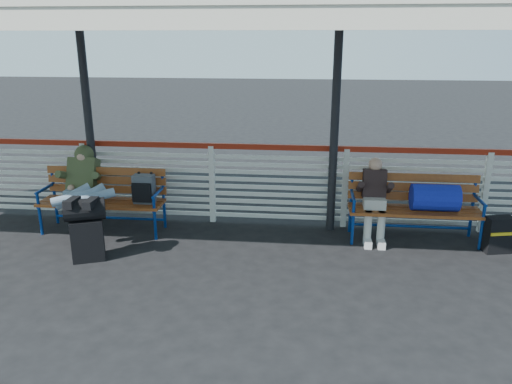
# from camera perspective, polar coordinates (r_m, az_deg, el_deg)

# --- Properties ---
(ground) EXTENTS (60.00, 60.00, 0.00)m
(ground) POSITION_cam_1_polar(r_m,az_deg,el_deg) (6.12, -8.30, -9.56)
(ground) COLOR black
(ground) RESTS_ON ground
(fence) EXTENTS (12.08, 0.08, 1.24)m
(fence) POSITION_cam_1_polar(r_m,az_deg,el_deg) (7.61, -5.04, 1.31)
(fence) COLOR silver
(fence) RESTS_ON ground
(canopy) EXTENTS (12.60, 3.60, 3.16)m
(canopy) POSITION_cam_1_polar(r_m,az_deg,el_deg) (6.32, -7.53, 19.82)
(canopy) COLOR silver
(canopy) RESTS_ON ground
(luggage_stack) EXTENTS (0.56, 0.44, 0.82)m
(luggage_stack) POSITION_cam_1_polar(r_m,az_deg,el_deg) (6.67, -18.81, -3.83)
(luggage_stack) COLOR black
(luggage_stack) RESTS_ON ground
(bench_left) EXTENTS (1.80, 0.56, 0.92)m
(bench_left) POSITION_cam_1_polar(r_m,az_deg,el_deg) (7.54, -15.98, -0.09)
(bench_left) COLOR #9C531E
(bench_left) RESTS_ON ground
(bench_right) EXTENTS (1.80, 0.56, 0.92)m
(bench_right) POSITION_cam_1_polar(r_m,az_deg,el_deg) (7.26, 18.79, -0.81)
(bench_right) COLOR #9C531E
(bench_right) RESTS_ON ground
(traveler_man) EXTENTS (0.93, 1.64, 0.77)m
(traveler_man) POSITION_cam_1_polar(r_m,az_deg,el_deg) (7.33, -19.27, 0.09)
(traveler_man) COLOR #7D90A8
(traveler_man) RESTS_ON ground
(companion_person) EXTENTS (0.32, 0.66, 1.15)m
(companion_person) POSITION_cam_1_polar(r_m,az_deg,el_deg) (7.14, 13.38, -0.73)
(companion_person) COLOR beige
(companion_person) RESTS_ON ground
(suitcase_side) EXTENTS (0.39, 0.28, 0.49)m
(suitcase_side) POSITION_cam_1_polar(r_m,az_deg,el_deg) (7.36, 25.94, -4.40)
(suitcase_side) COLOR black
(suitcase_side) RESTS_ON ground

